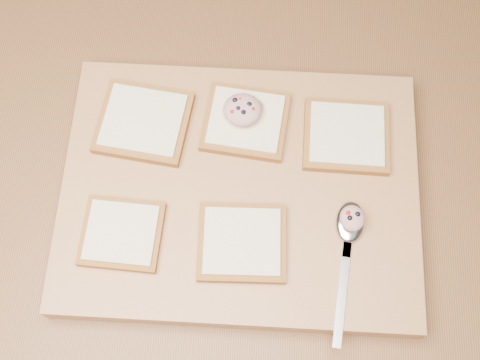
# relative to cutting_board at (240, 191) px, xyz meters

# --- Properties ---
(ground) EXTENTS (4.00, 4.00, 0.00)m
(ground) POSITION_rel_cutting_board_xyz_m (0.18, 0.02, -0.92)
(ground) COLOR #515459
(ground) RESTS_ON ground
(island_counter) EXTENTS (2.00, 0.80, 0.90)m
(island_counter) POSITION_rel_cutting_board_xyz_m (0.18, 0.02, -0.47)
(island_counter) COLOR slate
(island_counter) RESTS_ON ground
(cutting_board) EXTENTS (0.51, 0.39, 0.04)m
(cutting_board) POSITION_rel_cutting_board_xyz_m (0.00, 0.00, 0.00)
(cutting_board) COLOR #AD754A
(cutting_board) RESTS_ON island_counter
(bread_far_left) EXTENTS (0.14, 0.13, 0.02)m
(bread_far_left) POSITION_rel_cutting_board_xyz_m (-0.15, 0.09, 0.03)
(bread_far_left) COLOR #8F5E25
(bread_far_left) RESTS_ON cutting_board
(bread_far_center) EXTENTS (0.13, 0.12, 0.02)m
(bread_far_center) POSITION_rel_cutting_board_xyz_m (0.00, 0.10, 0.03)
(bread_far_center) COLOR #8F5E25
(bread_far_center) RESTS_ON cutting_board
(bread_far_right) EXTENTS (0.13, 0.12, 0.02)m
(bread_far_right) POSITION_rel_cutting_board_xyz_m (0.15, 0.08, 0.03)
(bread_far_right) COLOR #8F5E25
(bread_far_right) RESTS_ON cutting_board
(bread_near_left) EXTENTS (0.11, 0.10, 0.02)m
(bread_near_left) POSITION_rel_cutting_board_xyz_m (-0.16, -0.08, 0.03)
(bread_near_left) COLOR #8F5E25
(bread_near_left) RESTS_ON cutting_board
(bread_near_center) EXTENTS (0.12, 0.11, 0.02)m
(bread_near_center) POSITION_rel_cutting_board_xyz_m (0.01, -0.08, 0.03)
(bread_near_center) COLOR #8F5E25
(bread_near_center) RESTS_ON cutting_board
(tuna_salad_dollop) EXTENTS (0.06, 0.05, 0.03)m
(tuna_salad_dollop) POSITION_rel_cutting_board_xyz_m (-0.00, 0.11, 0.05)
(tuna_salad_dollop) COLOR #B27672
(tuna_salad_dollop) RESTS_ON bread_far_center
(spoon) EXTENTS (0.05, 0.20, 0.01)m
(spoon) POSITION_rel_cutting_board_xyz_m (0.15, -0.06, 0.03)
(spoon) COLOR silver
(spoon) RESTS_ON cutting_board
(spoon_salad) EXTENTS (0.03, 0.04, 0.02)m
(spoon_salad) POSITION_rel_cutting_board_xyz_m (0.16, -0.05, 0.04)
(spoon_salad) COLOR #B27672
(spoon_salad) RESTS_ON spoon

